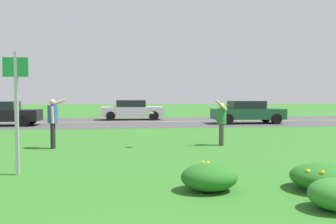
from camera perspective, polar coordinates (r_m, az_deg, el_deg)
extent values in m
plane|color=#2D6B23|center=(13.85, -4.42, -4.99)|extent=(120.00, 120.00, 0.00)
cube|color=#424244|center=(25.48, -5.52, -1.50)|extent=(120.00, 9.99, 0.01)
cube|color=yellow|center=(25.48, -5.52, -1.49)|extent=(120.00, 0.16, 0.00)
ellipsoid|color=#23661E|center=(7.90, 22.39, -9.14)|extent=(1.19, 1.27, 0.50)
sphere|color=gold|center=(7.41, 22.48, -8.51)|extent=(0.08, 0.08, 0.08)
sphere|color=gold|center=(7.63, 23.60, -8.39)|extent=(0.08, 0.08, 0.08)
sphere|color=gold|center=(7.50, 20.57, -8.47)|extent=(0.08, 0.08, 0.08)
sphere|color=gold|center=(8.07, 22.34, -8.56)|extent=(0.05, 0.05, 0.05)
ellipsoid|color=#23661E|center=(7.29, 6.30, -9.84)|extent=(1.09, 0.94, 0.53)
sphere|color=yellow|center=(7.43, 6.14, -7.74)|extent=(0.07, 0.07, 0.07)
sphere|color=yellow|center=(7.17, 7.35, -9.81)|extent=(0.08, 0.08, 0.08)
sphere|color=yellow|center=(7.37, 5.33, -7.67)|extent=(0.07, 0.07, 0.07)
sphere|color=yellow|center=(6.98, 6.83, -9.41)|extent=(0.07, 0.07, 0.07)
sphere|color=yellow|center=(7.19, 8.06, -9.13)|extent=(0.09, 0.09, 0.09)
sphere|color=yellow|center=(7.54, 5.38, -9.06)|extent=(0.06, 0.06, 0.06)
sphere|color=yellow|center=(6.35, 22.36, -11.54)|extent=(0.09, 0.09, 0.09)
sphere|color=yellow|center=(6.55, 23.64, -10.98)|extent=(0.06, 0.06, 0.06)
cube|color=#93969B|center=(9.19, -22.06, -0.24)|extent=(0.07, 0.10, 2.82)
cube|color=#197F38|center=(9.17, -22.23, 6.36)|extent=(0.56, 0.03, 0.44)
cylinder|color=#2D4C9E|center=(13.34, -17.16, -0.31)|extent=(0.34, 0.34, 0.62)
sphere|color=tan|center=(13.33, -17.19, 1.44)|extent=(0.21, 0.21, 0.21)
cylinder|color=black|center=(13.49, -17.06, -3.45)|extent=(0.14, 0.14, 0.87)
cylinder|color=black|center=(13.32, -17.18, -3.53)|extent=(0.14, 0.14, 0.87)
cylinder|color=tan|center=(13.51, -16.60, 1.31)|extent=(0.58, 0.10, 0.29)
cylinder|color=tan|center=(13.15, -17.21, -0.43)|extent=(0.11, 0.09, 0.58)
cylinder|color=#287038|center=(13.70, 8.17, -0.65)|extent=(0.34, 0.34, 0.55)
sphere|color=tan|center=(13.69, 8.18, 0.92)|extent=(0.21, 0.21, 0.21)
cylinder|color=#4C4742|center=(13.67, 8.25, -3.47)|extent=(0.14, 0.14, 0.78)
cylinder|color=#4C4742|center=(13.84, 8.06, -3.39)|extent=(0.14, 0.14, 0.78)
cylinder|color=tan|center=(13.47, 8.10, 1.04)|extent=(0.45, 0.10, 0.41)
cylinder|color=tan|center=(13.89, 7.87, -0.69)|extent=(0.11, 0.09, 0.52)
cylinder|color=white|center=(12.96, -2.75, -0.11)|extent=(0.27, 0.27, 0.09)
torus|color=white|center=(12.96, -2.74, -0.14)|extent=(0.27, 0.27, 0.09)
cube|color=black|center=(24.30, -24.13, -0.47)|extent=(4.50, 1.82, 0.66)
cylinder|color=black|center=(24.76, -20.07, -1.02)|extent=(0.66, 0.22, 0.66)
cylinder|color=black|center=(23.03, -21.09, -1.30)|extent=(0.66, 0.22, 0.66)
cube|color=#B7BABF|center=(27.69, -5.47, 0.10)|extent=(4.50, 1.82, 0.66)
cube|color=black|center=(27.67, -5.68, 1.28)|extent=(2.10, 1.64, 0.52)
cylinder|color=black|center=(28.67, -2.41, -0.38)|extent=(0.66, 0.22, 0.66)
cylinder|color=black|center=(26.90, -2.12, -0.58)|extent=(0.66, 0.22, 0.66)
cylinder|color=black|center=(28.60, -8.61, -0.42)|extent=(0.66, 0.22, 0.66)
cylinder|color=black|center=(26.83, -8.73, -0.62)|extent=(0.66, 0.22, 0.66)
cube|color=#194C2D|center=(24.51, 12.05, -0.27)|extent=(4.50, 1.82, 0.66)
cube|color=black|center=(24.46, 11.84, 1.06)|extent=(2.10, 1.64, 0.52)
cylinder|color=black|center=(25.89, 14.65, -0.79)|extent=(0.66, 0.22, 0.66)
cylinder|color=black|center=(24.25, 16.19, -1.03)|extent=(0.66, 0.22, 0.66)
cylinder|color=black|center=(24.93, 8.01, -0.86)|extent=(0.66, 0.22, 0.66)
cylinder|color=black|center=(23.21, 9.13, -1.12)|extent=(0.66, 0.22, 0.66)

